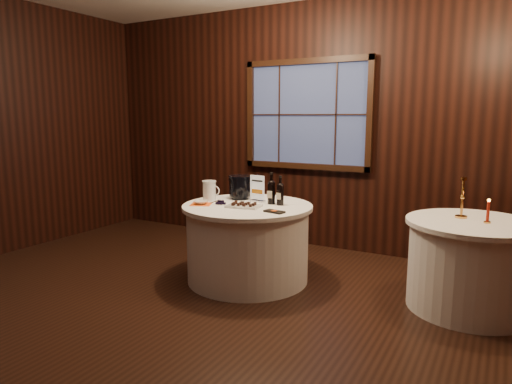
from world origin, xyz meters
The scene contains 16 objects.
ground centered at (0.00, 0.00, 0.00)m, with size 6.00×6.00×0.00m, color black.
back_wall centered at (0.00, 2.48, 1.54)m, with size 6.00×0.10×3.00m.
main_table centered at (0.00, 1.00, 0.39)m, with size 1.28×1.28×0.77m.
side_table centered at (2.00, 1.30, 0.39)m, with size 1.08×1.08×0.77m.
sign_stand centered at (0.01, 1.19, 0.87)m, with size 0.17×0.10×0.28m.
port_bottle_left centered at (0.19, 1.15, 0.91)m, with size 0.07×0.08×0.32m.
port_bottle_right centered at (0.29, 1.14, 0.90)m, with size 0.07×0.07×0.29m.
ice_bucket centered at (-0.23, 1.24, 0.90)m, with size 0.24×0.24×0.25m.
chocolate_plate centered at (0.03, 0.88, 0.79)m, with size 0.34×0.25×0.05m.
chocolate_box centered at (0.39, 0.80, 0.78)m, with size 0.19×0.09×0.02m, color black.
grape_bunch centered at (-0.24, 0.88, 0.79)m, with size 0.17×0.08×0.04m.
glass_pitcher centered at (-0.46, 1.01, 0.87)m, with size 0.19×0.14×0.21m.
orange_napkin centered at (-0.41, 0.79, 0.77)m, with size 0.20×0.20×0.00m, color #F45814.
cracker_bowl centered at (-0.41, 0.79, 0.79)m, with size 0.14×0.14×0.03m, color silver.
brass_candlestick centered at (1.89, 1.38, 0.90)m, with size 0.10×0.10×0.35m.
red_candle centered at (2.10, 1.27, 0.85)m, with size 0.05×0.05×0.20m.
Camera 1 is at (2.21, -2.81, 1.63)m, focal length 32.00 mm.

